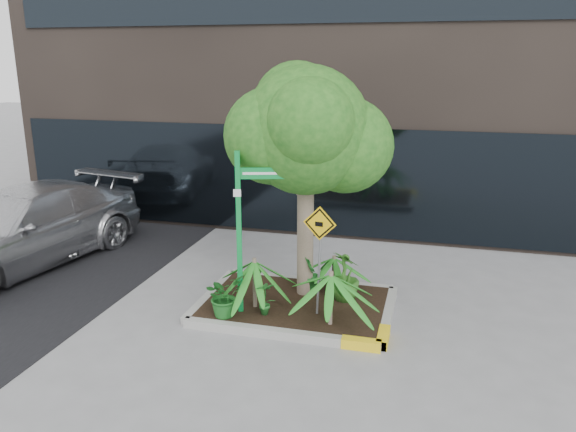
% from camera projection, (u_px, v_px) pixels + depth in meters
% --- Properties ---
extents(ground, '(80.00, 80.00, 0.00)m').
position_uv_depth(ground, '(280.00, 315.00, 9.61)').
color(ground, gray).
rests_on(ground, ground).
extents(planter, '(3.35, 2.36, 0.15)m').
position_uv_depth(planter, '(297.00, 305.00, 9.78)').
color(planter, '#9E9E99').
rests_on(planter, ground).
extents(tree, '(2.81, 2.49, 4.22)m').
position_uv_depth(tree, '(306.00, 130.00, 9.40)').
color(tree, gray).
rests_on(tree, ground).
extents(palm_front, '(1.00, 1.00, 1.11)m').
position_uv_depth(palm_front, '(331.00, 275.00, 8.74)').
color(palm_front, gray).
rests_on(palm_front, ground).
extents(palm_left, '(0.99, 0.99, 1.10)m').
position_uv_depth(palm_left, '(254.00, 261.00, 9.38)').
color(palm_left, gray).
rests_on(palm_left, ground).
extents(palm_back, '(0.73, 0.73, 0.81)m').
position_uv_depth(palm_back, '(334.00, 258.00, 10.16)').
color(palm_back, gray).
rests_on(palm_back, ground).
extents(parked_car, '(3.36, 5.93, 1.62)m').
position_uv_depth(parked_car, '(22.00, 228.00, 11.80)').
color(parked_car, silver).
rests_on(parked_car, ground).
extents(shrub_a, '(0.86, 0.86, 0.71)m').
position_uv_depth(shrub_a, '(224.00, 295.00, 9.17)').
color(shrub_a, '#1A5C1E').
rests_on(shrub_a, planter).
extents(shrub_b, '(0.69, 0.69, 0.88)m').
position_uv_depth(shrub_b, '(345.00, 276.00, 9.77)').
color(shrub_b, '#306D20').
rests_on(shrub_b, planter).
extents(shrub_c, '(0.43, 0.43, 0.59)m').
position_uv_depth(shrub_c, '(265.00, 298.00, 9.23)').
color(shrub_c, '#206724').
rests_on(shrub_c, planter).
extents(shrub_d, '(0.46, 0.46, 0.73)m').
position_uv_depth(shrub_d, '(311.00, 274.00, 10.05)').
color(shrub_d, '#1E6924').
rests_on(shrub_d, planter).
extents(street_sign_post, '(0.99, 0.82, 2.86)m').
position_uv_depth(street_sign_post, '(242.00, 217.00, 9.06)').
color(street_sign_post, '#0D923B').
rests_on(street_sign_post, ground).
extents(cattle_sign, '(0.56, 0.20, 1.83)m').
position_uv_depth(cattle_sign, '(319.00, 242.00, 9.05)').
color(cattle_sign, slate).
rests_on(cattle_sign, ground).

